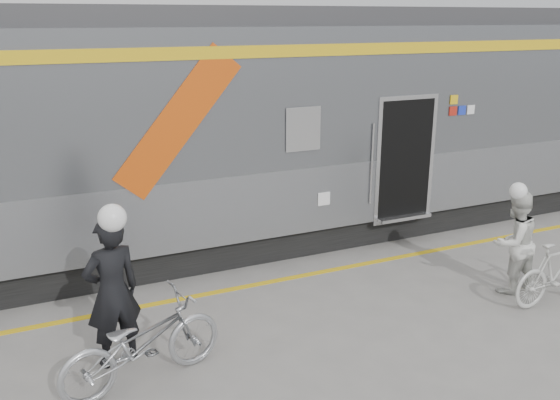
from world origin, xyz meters
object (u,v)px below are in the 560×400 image
woman (514,242)px  bicycle_left (142,343)px  man (112,292)px  bicycle_right (557,272)px

woman → bicycle_left: bearing=-1.1°
man → bicycle_left: man is taller
woman → bicycle_right: woman is taller
man → woman: (5.69, -0.45, -0.14)m
woman → bicycle_right: bearing=116.5°
bicycle_left → bicycle_right: size_ratio=1.22×
man → bicycle_left: bearing=96.9°
bicycle_left → man: bearing=6.9°
bicycle_left → bicycle_right: bearing=-107.5°
man → bicycle_left: size_ratio=0.95×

